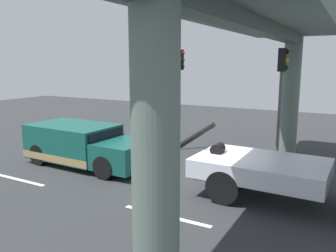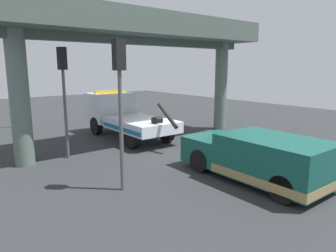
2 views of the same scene
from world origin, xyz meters
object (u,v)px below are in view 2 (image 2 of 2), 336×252
at_px(tow_truck_white, 122,114).
at_px(traffic_light_near, 119,83).
at_px(towed_van_green, 259,158).
at_px(traffic_light_mid, 12,74).

relative_size(tow_truck_white, traffic_light_near, 1.58).
bearing_deg(traffic_light_near, towed_van_green, -118.96).
distance_m(traffic_light_near, traffic_light_mid, 13.00).
xyz_separation_m(towed_van_green, traffic_light_near, (2.23, 4.02, 2.57)).
relative_size(tow_truck_white, traffic_light_mid, 1.58).
bearing_deg(towed_van_green, traffic_light_near, 61.04).
height_order(towed_van_green, traffic_light_near, traffic_light_near).
bearing_deg(tow_truck_white, towed_van_green, 179.88).
distance_m(towed_van_green, traffic_light_near, 5.27).
bearing_deg(towed_van_green, tow_truck_white, -0.12).
distance_m(towed_van_green, traffic_light_mid, 15.96).
relative_size(towed_van_green, traffic_light_mid, 1.14).
bearing_deg(traffic_light_mid, traffic_light_near, 180.00).
height_order(tow_truck_white, towed_van_green, tow_truck_white).
distance_m(tow_truck_white, traffic_light_mid, 7.76).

